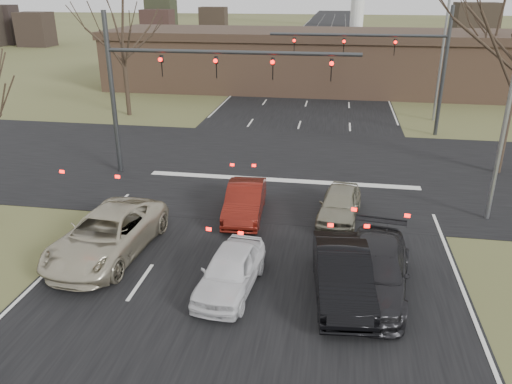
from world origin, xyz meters
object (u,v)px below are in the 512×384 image
(car_white_sedan, at_px, (230,271))
(car_black_hatch, at_px, (342,274))
(streetlight_right_near, at_px, (508,84))
(car_red_ahead, at_px, (245,201))
(car_silver_suv, at_px, (107,235))
(building, at_px, (334,60))
(car_charcoal_sedan, at_px, (375,271))
(mast_arm_near, at_px, (175,75))
(mast_arm_far, at_px, (399,55))
(streetlight_right_far, at_px, (441,40))
(car_silver_ahead, at_px, (340,204))

(car_white_sedan, height_order, car_black_hatch, car_black_hatch)
(streetlight_right_near, bearing_deg, car_red_ahead, -172.05)
(car_red_ahead, bearing_deg, car_silver_suv, -140.41)
(building, bearing_deg, car_silver_suv, -102.37)
(car_charcoal_sedan, relative_size, car_red_ahead, 1.22)
(car_red_ahead, bearing_deg, building, 80.46)
(building, height_order, car_red_ahead, building)
(car_black_hatch, bearing_deg, car_charcoal_sedan, 16.20)
(streetlight_right_near, distance_m, car_black_hatch, 10.08)
(mast_arm_near, distance_m, car_charcoal_sedan, 13.77)
(mast_arm_near, height_order, streetlight_right_near, streetlight_right_near)
(streetlight_right_near, distance_m, car_charcoal_sedan, 9.27)
(mast_arm_near, height_order, car_white_sedan, mast_arm_near)
(building, xyz_separation_m, car_charcoal_sedan, (2.00, -34.26, -1.92))
(mast_arm_far, bearing_deg, car_silver_suv, -122.03)
(mast_arm_far, relative_size, streetlight_right_far, 1.11)
(car_white_sedan, distance_m, car_silver_ahead, 6.78)
(car_white_sedan, height_order, car_red_ahead, car_red_ahead)
(streetlight_right_near, bearing_deg, car_black_hatch, -131.12)
(building, xyz_separation_m, mast_arm_near, (-7.23, -25.00, 2.41))
(mast_arm_far, relative_size, car_charcoal_sedan, 2.16)
(car_charcoal_sedan, xyz_separation_m, car_silver_ahead, (-1.12, 5.27, -0.08))
(mast_arm_far, xyz_separation_m, car_silver_ahead, (-3.31, -13.99, -4.36))
(car_white_sedan, relative_size, car_silver_ahead, 1.02)
(building, xyz_separation_m, car_silver_ahead, (0.88, -28.99, -2.00))
(mast_arm_near, distance_m, car_silver_ahead, 10.05)
(building, bearing_deg, mast_arm_near, -106.13)
(car_charcoal_sedan, bearing_deg, building, 100.43)
(streetlight_right_far, distance_m, car_white_sedan, 26.28)
(mast_arm_near, xyz_separation_m, streetlight_right_far, (14.55, 14.00, 0.51))
(streetlight_right_near, height_order, car_silver_ahead, streetlight_right_near)
(mast_arm_far, distance_m, car_white_sedan, 21.42)
(building, bearing_deg, car_charcoal_sedan, -86.66)
(mast_arm_near, relative_size, car_silver_ahead, 3.12)
(car_silver_suv, distance_m, car_white_sedan, 5.05)
(car_silver_suv, distance_m, car_black_hatch, 8.42)
(mast_arm_far, distance_m, streetlight_right_far, 5.12)
(mast_arm_near, bearing_deg, streetlight_right_near, -12.05)
(mast_arm_near, relative_size, car_red_ahead, 2.88)
(car_silver_ahead, bearing_deg, car_black_hatch, -81.93)
(streetlight_right_far, height_order, car_red_ahead, streetlight_right_far)
(car_red_ahead, relative_size, car_silver_ahead, 1.08)
(streetlight_right_far, xyz_separation_m, car_black_hatch, (-6.32, -23.67, -4.82))
(mast_arm_far, relative_size, car_white_sedan, 2.81)
(streetlight_right_far, bearing_deg, car_charcoal_sedan, -102.89)
(mast_arm_far, relative_size, car_silver_suv, 1.95)
(car_silver_suv, relative_size, car_silver_ahead, 1.47)
(car_silver_ahead, bearing_deg, streetlight_right_far, 77.11)
(mast_arm_near, bearing_deg, streetlight_right_far, 43.89)
(mast_arm_far, height_order, streetlight_right_far, streetlight_right_far)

